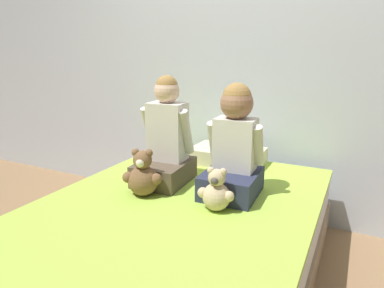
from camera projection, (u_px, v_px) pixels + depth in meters
ground_plane at (175, 283)px, 1.92m from camera, size 14.00×14.00×0.00m
wall_behind_bed at (245, 52)px, 2.54m from camera, size 8.00×0.06×2.50m
bed at (174, 246)px, 1.85m from camera, size 1.41×1.94×0.48m
child_on_left at (166, 141)px, 2.08m from camera, size 0.32×0.38×0.65m
child_on_right at (234, 148)px, 1.88m from camera, size 0.32×0.36×0.62m
teddy_bear_held_by_left_child at (143, 176)px, 1.89m from camera, size 0.22×0.17×0.27m
teddy_bear_held_by_right_child at (216, 192)px, 1.71m from camera, size 0.19×0.14×0.23m
pillow_at_headboard at (228, 156)px, 2.45m from camera, size 0.50×0.31×0.11m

